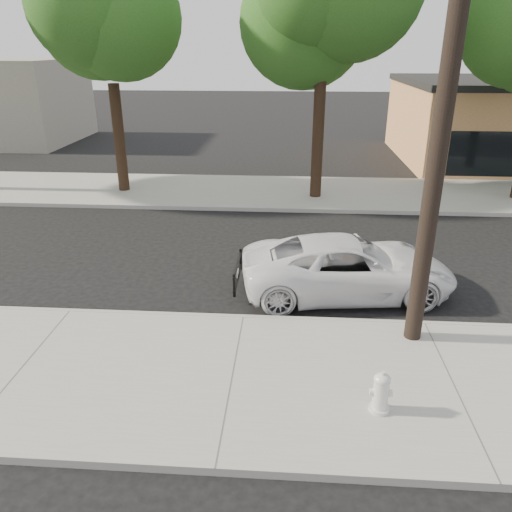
% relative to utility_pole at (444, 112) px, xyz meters
% --- Properties ---
extents(ground, '(120.00, 120.00, 0.00)m').
position_rel_utility_pole_xyz_m(ground, '(-3.60, 2.70, -4.70)').
color(ground, black).
rests_on(ground, ground).
extents(near_sidewalk, '(90.00, 4.40, 0.15)m').
position_rel_utility_pole_xyz_m(near_sidewalk, '(-3.60, -1.60, -4.62)').
color(near_sidewalk, gray).
rests_on(near_sidewalk, ground).
extents(far_sidewalk, '(90.00, 5.00, 0.15)m').
position_rel_utility_pole_xyz_m(far_sidewalk, '(-3.60, 11.20, -4.62)').
color(far_sidewalk, gray).
rests_on(far_sidewalk, ground).
extents(curb_near, '(90.00, 0.12, 0.16)m').
position_rel_utility_pole_xyz_m(curb_near, '(-3.60, 0.60, -4.62)').
color(curb_near, '#9E9B93').
rests_on(curb_near, ground).
extents(utility_pole, '(1.40, 0.34, 9.00)m').
position_rel_utility_pole_xyz_m(utility_pole, '(0.00, 0.00, 0.00)').
color(utility_pole, black).
rests_on(utility_pole, near_sidewalk).
extents(tree_b, '(4.34, 4.20, 8.45)m').
position_rel_utility_pole_xyz_m(tree_b, '(-9.41, 10.76, 1.45)').
color(tree_b, black).
rests_on(tree_b, far_sidewalk).
extents(tree_c, '(4.96, 4.80, 9.55)m').
position_rel_utility_pole_xyz_m(tree_c, '(-1.38, 10.34, 2.21)').
color(tree_c, black).
rests_on(tree_c, far_sidewalk).
extents(police_cruiser, '(5.47, 3.03, 1.45)m').
position_rel_utility_pole_xyz_m(police_cruiser, '(-1.15, 2.21, -3.97)').
color(police_cruiser, white).
rests_on(police_cruiser, ground).
extents(fire_hydrant, '(0.37, 0.35, 0.71)m').
position_rel_utility_pole_xyz_m(fire_hydrant, '(-1.05, -2.36, -4.20)').
color(fire_hydrant, silver).
rests_on(fire_hydrant, near_sidewalk).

